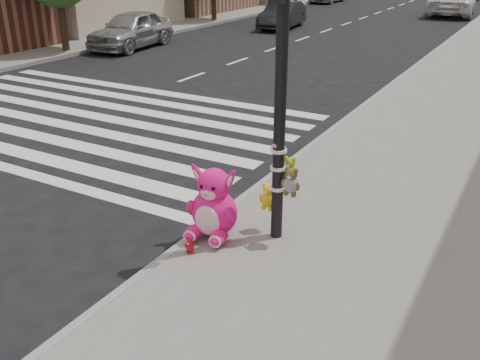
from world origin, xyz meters
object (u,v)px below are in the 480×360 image
Objects in this scene: car_dark_far at (282,15)px; car_silver_far at (131,29)px; pink_bunny at (213,207)px; car_white_near at (452,2)px; red_teddy at (190,246)px; signal_pole at (281,128)px.

car_silver_far is at bearing -117.00° from car_dark_far.
pink_bunny is 16.57m from car_silver_far.
pink_bunny is 30.43m from car_white_near.
car_dark_far reaches higher than red_teddy.
car_dark_far is (-8.60, 20.82, 0.42)m from red_teddy.
signal_pole is 0.98× the size of car_dark_far.
car_white_near reaches higher than car_silver_far.
car_silver_far is (-12.35, 11.46, -0.99)m from signal_pole.
car_silver_far is 20.77m from car_white_near.
car_dark_far is at bearing 115.41° from signal_pole.
car_silver_far is at bearing 137.14° from signal_pole.
red_teddy is at bearing -128.65° from signal_pole.
pink_bunny is 0.24× the size of car_silver_far.
signal_pole is at bearing -49.28° from car_silver_far.
car_silver_far is 1.09× the size of car_dark_far.
signal_pole is 0.71× the size of car_white_near.
signal_pole is 17.71× the size of red_teddy.
car_silver_far is at bearing 125.97° from pink_bunny.
car_white_near is at bearing 56.36° from car_silver_far.
red_teddy is at bearing -98.65° from pink_bunny.
signal_pole is 0.90× the size of car_silver_far.
car_dark_far is (2.94, 8.35, -0.09)m from car_silver_far.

